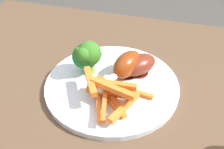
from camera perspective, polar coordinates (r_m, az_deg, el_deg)
The scene contains 7 objects.
dining_table at distance 0.56m, azimuth 2.35°, elevation -14.82°, with size 1.05×0.74×0.73m.
dinner_plate at distance 0.50m, azimuth 0.00°, elevation -2.31°, with size 0.27×0.27×0.01m, color silver.
broccoli_floret_front at distance 0.50m, azimuth -6.21°, elevation 4.08°, with size 0.05×0.05×0.07m.
broccoli_floret_middle at distance 0.49m, azimuth -5.60°, elevation 4.68°, with size 0.05×0.06×0.07m.
carrot_fries_pile at distance 0.44m, azimuth -0.33°, elevation -4.20°, with size 0.14×0.11×0.04m.
chicken_drumstick_near at distance 0.50m, azimuth 3.30°, elevation 2.05°, with size 0.07×0.14×0.05m.
chicken_drumstick_far at distance 0.51m, azimuth 5.83°, elevation 2.03°, with size 0.10×0.12×0.04m.
Camera 1 is at (0.07, -0.32, 1.07)m, focal length 38.99 mm.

